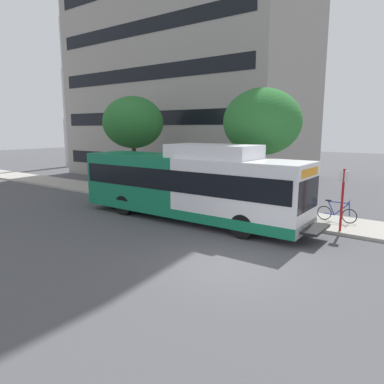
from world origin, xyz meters
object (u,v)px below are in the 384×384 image
at_px(bicycle_parked, 337,213).
at_px(transit_bus, 189,185).
at_px(street_tree_mid_block, 133,123).
at_px(street_tree_near_stop, 262,122).
at_px(bus_stop_sign_pole, 343,195).

bearing_deg(bicycle_parked, transit_bus, 118.62).
bearing_deg(street_tree_mid_block, street_tree_near_stop, -90.02).
distance_m(street_tree_near_stop, street_tree_mid_block, 9.34).
height_order(transit_bus, street_tree_mid_block, street_tree_mid_block).
xyz_separation_m(bicycle_parked, street_tree_mid_block, (0.51, 13.43, 4.17)).
bearing_deg(street_tree_near_stop, street_tree_mid_block, 89.98).
relative_size(bus_stop_sign_pole, bicycle_parked, 1.48).
height_order(transit_bus, bicycle_parked, transit_bus).
distance_m(transit_bus, bicycle_parked, 6.94).
height_order(transit_bus, bus_stop_sign_pole, transit_bus).
xyz_separation_m(transit_bus, street_tree_near_stop, (3.79, -1.92, 2.97)).
distance_m(bus_stop_sign_pole, bicycle_parked, 1.88).
height_order(bus_stop_sign_pole, street_tree_mid_block, street_tree_mid_block).
xyz_separation_m(bus_stop_sign_pole, street_tree_mid_block, (1.96, 13.95, 3.09)).
distance_m(transit_bus, bus_stop_sign_pole, 6.78).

